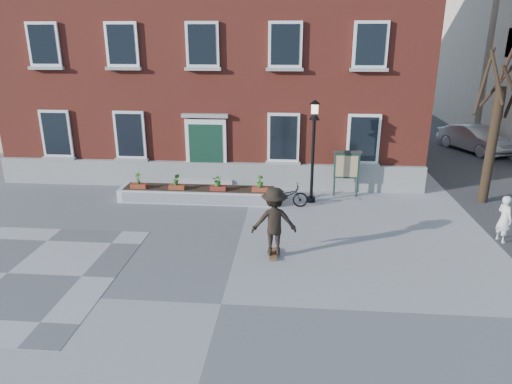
# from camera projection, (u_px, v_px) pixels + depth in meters

# --- Properties ---
(ground) EXTENTS (100.00, 100.00, 0.00)m
(ground) POSITION_uv_depth(u_px,v_px,m) (221.00, 304.00, 10.90)
(ground) COLOR gray
(ground) RESTS_ON ground
(checker_patch) EXTENTS (6.00, 6.00, 0.01)m
(checker_patch) POSITION_uv_depth(u_px,v_px,m) (7.00, 273.00, 12.32)
(checker_patch) COLOR #565658
(checker_patch) RESTS_ON ground
(bicycle) EXTENTS (1.74, 0.74, 0.89)m
(bicycle) POSITION_uv_depth(u_px,v_px,m) (285.00, 196.00, 17.04)
(bicycle) COLOR black
(bicycle) RESTS_ON ground
(parked_car) EXTENTS (3.16, 4.67, 1.46)m
(parked_car) POSITION_uv_depth(u_px,v_px,m) (475.00, 139.00, 25.37)
(parked_car) COLOR silver
(parked_car) RESTS_ON ground
(bystander) EXTENTS (0.51, 0.63, 1.50)m
(bystander) POSITION_uv_depth(u_px,v_px,m) (504.00, 219.00, 14.04)
(bystander) COLOR silver
(bystander) RESTS_ON ground
(brick_building) EXTENTS (18.40, 10.85, 12.60)m
(brick_building) POSITION_uv_depth(u_px,v_px,m) (222.00, 32.00, 22.23)
(brick_building) COLOR maroon
(brick_building) RESTS_ON ground
(planter_assembly) EXTENTS (6.20, 1.12, 1.15)m
(planter_assembly) POSITION_uv_depth(u_px,v_px,m) (199.00, 193.00, 17.74)
(planter_assembly) COLOR silver
(planter_assembly) RESTS_ON ground
(bare_tree) EXTENTS (1.83, 1.83, 6.16)m
(bare_tree) POSITION_uv_depth(u_px,v_px,m) (494.00, 131.00, 16.84)
(bare_tree) COLOR #2F2215
(bare_tree) RESTS_ON ground
(lamp_post) EXTENTS (0.40, 0.40, 3.93)m
(lamp_post) POSITION_uv_depth(u_px,v_px,m) (314.00, 137.00, 16.90)
(lamp_post) COLOR black
(lamp_post) RESTS_ON ground
(notice_board) EXTENTS (1.10, 0.16, 1.87)m
(notice_board) POSITION_uv_depth(u_px,v_px,m) (347.00, 166.00, 17.96)
(notice_board) COLOR #183122
(notice_board) RESTS_ON ground
(skateboarder) EXTENTS (1.38, 0.90, 2.09)m
(skateboarder) POSITION_uv_depth(u_px,v_px,m) (274.00, 221.00, 12.99)
(skateboarder) COLOR brown
(skateboarder) RESTS_ON ground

